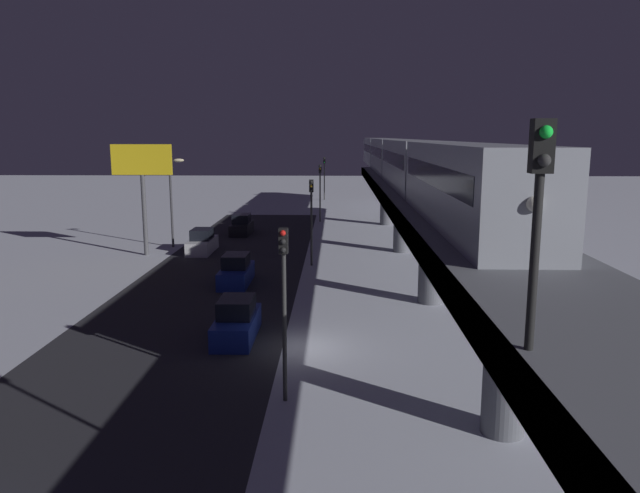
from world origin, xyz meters
name	(u,v)px	position (x,y,z in m)	size (l,w,h in m)	color
ground_plane	(301,348)	(0.00, 0.00, 0.00)	(240.00, 240.00, 0.00)	silver
avenue_asphalt	(164,346)	(6.35, 0.00, 0.00)	(11.00, 93.47, 0.01)	#28282D
elevated_railway	(458,240)	(-6.96, 0.00, 5.06)	(5.00, 93.47, 5.84)	slate
subway_train	(399,158)	(-7.05, -27.40, 7.62)	(2.94, 74.07, 3.40)	#999EA8
rail_signal	(539,196)	(-5.01, 15.99, 8.57)	(0.36, 0.41, 4.00)	black
sedan_blue_3	(237,322)	(3.15, -1.27, 0.80)	(1.80, 4.56, 1.97)	navy
sedan_blue_4	(236,272)	(4.95, -11.98, 0.80)	(1.80, 4.65, 1.97)	navy
sedan_white	(202,243)	(9.55, -22.65, 0.80)	(1.80, 4.76, 1.97)	silver
sedan_black	(242,226)	(7.75, -32.15, 0.80)	(1.80, 4.72, 1.97)	black
traffic_light_near	(284,290)	(0.25, 5.59, 4.20)	(0.32, 0.44, 6.40)	#2D2D2D
traffic_light_mid	(311,210)	(0.25, -17.74, 4.20)	(0.32, 0.44, 6.40)	#2D2D2D
traffic_light_far	(320,184)	(0.25, -41.07, 4.20)	(0.32, 0.44, 6.40)	#2D2D2D
traffic_light_distant	(324,172)	(0.25, -64.39, 4.20)	(0.32, 0.44, 6.40)	#2D2D2D
commercial_billboard	(142,171)	(13.85, -21.36, 6.83)	(4.80, 0.36, 8.90)	#4C4C51
street_lamp_far	(173,192)	(12.42, -25.00, 4.81)	(1.35, 0.44, 7.65)	#38383D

